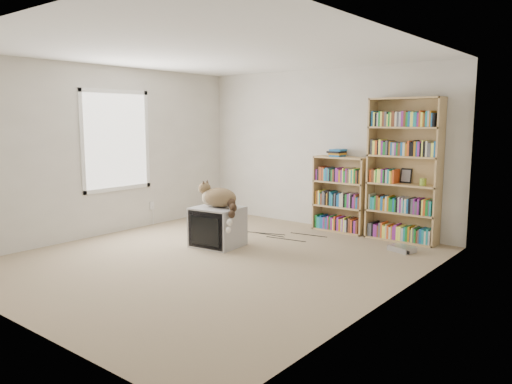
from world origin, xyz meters
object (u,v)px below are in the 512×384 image
Objects in this scene: bookcase_short at (341,197)px; dvd_player at (402,249)px; crt_tv at (218,227)px; bookcase_tall at (404,174)px; cat at (221,201)px.

bookcase_short is 3.68× the size of dvd_player.
crt_tv reaches higher than dvd_player.
dvd_player is at bearing -66.81° from bookcase_tall.
bookcase_short is (-0.99, -0.00, -0.42)m from bookcase_tall.
cat is at bearing -133.51° from bookcase_tall.
bookcase_short is at bearing 55.67° from cat.
crt_tv is 2.47m from dvd_player.
cat is at bearing -14.48° from crt_tv.
cat reaches higher than dvd_player.
dvd_player is at bearing -24.87° from bookcase_short.
crt_tv is 2.06m from bookcase_short.
bookcase_tall is at bearing 38.63° from crt_tv.
bookcase_short is 1.45m from dvd_player.
cat is at bearing -112.85° from bookcase_short.
crt_tv is at bearing 160.62° from cat.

